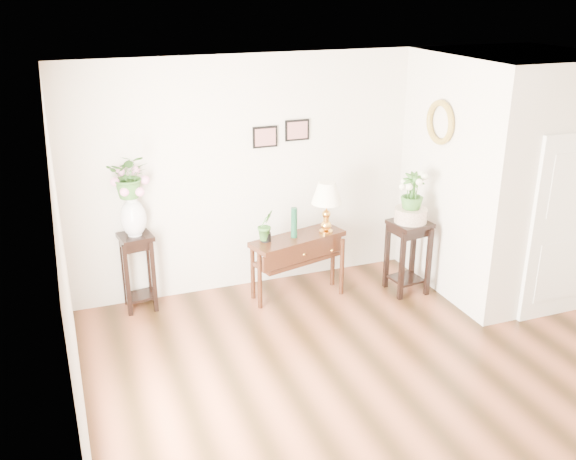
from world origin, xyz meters
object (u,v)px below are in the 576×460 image
console_table (298,267)px  plant_stand_a (138,272)px  plant_stand_b (408,257)px  table_lamp (327,205)px

console_table → plant_stand_a: 1.84m
plant_stand_b → plant_stand_a: bearing=167.4°
console_table → plant_stand_b: (1.29, -0.33, 0.06)m
console_table → plant_stand_a: size_ratio=1.27×
plant_stand_b → table_lamp: bearing=160.6°
console_table → plant_stand_b: 1.33m
plant_stand_a → plant_stand_b: (3.10, -0.69, -0.00)m
table_lamp → plant_stand_a: table_lamp is taller
table_lamp → plant_stand_a: 2.29m
console_table → table_lamp: (0.36, 0.00, 0.73)m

